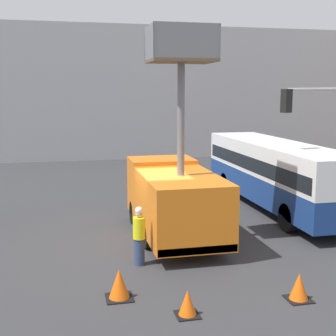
{
  "coord_description": "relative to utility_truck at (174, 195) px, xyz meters",
  "views": [
    {
      "loc": [
        -2.88,
        -15.55,
        5.25
      ],
      "look_at": [
        0.96,
        1.37,
        2.41
      ],
      "focal_mm": 50.0,
      "sensor_mm": 36.0,
      "label": 1
    }
  ],
  "objects": [
    {
      "name": "road_worker_near_truck",
      "position": [
        -1.67,
        -2.42,
        -0.67
      ],
      "size": [
        0.38,
        0.38,
        1.83
      ],
      "rotation": [
        0.0,
        0.0,
        1.36
      ],
      "color": "navy",
      "rests_on": "ground_plane"
    },
    {
      "name": "traffic_light_pole",
      "position": [
        6.89,
        1.37,
        2.3
      ],
      "size": [
        4.01,
        3.75,
        5.64
      ],
      "color": "slate",
      "rests_on": "ground_plane"
    },
    {
      "name": "building_backdrop_far",
      "position": [
        -0.96,
        25.1,
        3.56
      ],
      "size": [
        44.0,
        10.0,
        10.28
      ],
      "color": "#9E9EA3",
      "rests_on": "ground_plane"
    },
    {
      "name": "ground_plane",
      "position": [
        -0.96,
        -0.39,
        -1.59
      ],
      "size": [
        120.0,
        120.0,
        0.0
      ],
      "primitive_type": "plane",
      "color": "#333335"
    },
    {
      "name": "traffic_cone_near_truck",
      "position": [
        1.89,
        -5.73,
        -1.25
      ],
      "size": [
        0.62,
        0.62,
        0.71
      ],
      "color": "black",
      "rests_on": "ground_plane"
    },
    {
      "name": "city_bus",
      "position": [
        5.43,
        3.13,
        0.19
      ],
      "size": [
        2.47,
        11.02,
        3.0
      ],
      "rotation": [
        0.0,
        0.0,
        1.87
      ],
      "color": "navy",
      "rests_on": "ground_plane"
    },
    {
      "name": "road_worker_directing",
      "position": [
        4.96,
        0.04,
        -0.68
      ],
      "size": [
        0.38,
        0.38,
        1.81
      ],
      "rotation": [
        0.0,
        0.0,
        4.66
      ],
      "color": "navy",
      "rests_on": "ground_plane"
    },
    {
      "name": "traffic_cone_mid_road",
      "position": [
        -2.56,
        -4.64,
        -1.21
      ],
      "size": [
        0.69,
        0.69,
        0.79
      ],
      "color": "black",
      "rests_on": "ground_plane"
    },
    {
      "name": "traffic_cone_far_side",
      "position": [
        -1.09,
        -5.93,
        -1.29
      ],
      "size": [
        0.56,
        0.56,
        0.64
      ],
      "color": "black",
      "rests_on": "ground_plane"
    },
    {
      "name": "utility_truck",
      "position": [
        0.0,
        0.0,
        0.0
      ],
      "size": [
        2.53,
        6.22,
        7.32
      ],
      "color": "orange",
      "rests_on": "ground_plane"
    }
  ]
}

